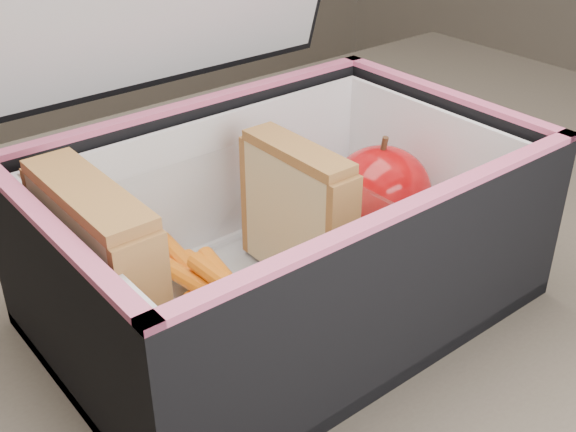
{
  "coord_description": "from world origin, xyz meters",
  "views": [
    {
      "loc": [
        -0.26,
        -0.31,
        1.06
      ],
      "look_at": [
        0.0,
        0.01,
        0.81
      ],
      "focal_mm": 45.0,
      "sensor_mm": 36.0,
      "label": 1
    }
  ],
  "objects": [
    {
      "name": "paper_napkin",
      "position": [
        0.08,
        0.01,
        0.77
      ],
      "size": [
        0.1,
        0.1,
        0.01
      ],
      "primitive_type": "cube",
      "rotation": [
        0.0,
        0.0,
        0.23
      ],
      "color": "white",
      "rests_on": "lunch_bag"
    },
    {
      "name": "sandwich_right",
      "position": [
        0.01,
        0.01,
        0.82
      ],
      "size": [
        0.02,
        0.09,
        0.1
      ],
      "color": "beige",
      "rests_on": "plastic_tub"
    },
    {
      "name": "lunch_bag",
      "position": [
        -0.01,
        0.01,
        0.82
      ],
      "size": [
        0.31,
        0.27,
        0.31
      ],
      "color": "black",
      "rests_on": "kitchen_table"
    },
    {
      "name": "plastic_tub",
      "position": [
        -0.06,
        0.01,
        0.8
      ],
      "size": [
        0.19,
        0.14,
        0.08
      ],
      "primitive_type": null,
      "color": "white",
      "rests_on": "lunch_bag"
    },
    {
      "name": "kitchen_table",
      "position": [
        0.0,
        0.0,
        0.66
      ],
      "size": [
        1.2,
        0.8,
        0.75
      ],
      "color": "brown",
      "rests_on": "ground"
    },
    {
      "name": "red_apple",
      "position": [
        0.08,
        0.01,
        0.81
      ],
      "size": [
        0.09,
        0.09,
        0.08
      ],
      "rotation": [
        0.0,
        0.0,
        -0.21
      ],
      "color": "#910004",
      "rests_on": "paper_napkin"
    },
    {
      "name": "carrot_sticks",
      "position": [
        -0.06,
        0.0,
        0.78
      ],
      "size": [
        0.05,
        0.16,
        0.03
      ],
      "color": "#EF5B00",
      "rests_on": "plastic_tub"
    },
    {
      "name": "sandwich_left",
      "position": [
        -0.14,
        0.01,
        0.83
      ],
      "size": [
        0.03,
        0.1,
        0.12
      ],
      "color": "beige",
      "rests_on": "plastic_tub"
    }
  ]
}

